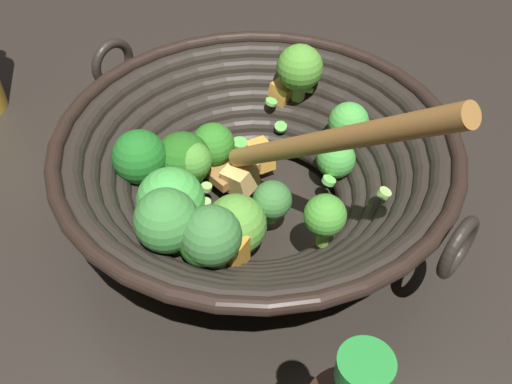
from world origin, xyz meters
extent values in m
plane|color=#28231E|center=(0.00, 0.00, 0.00)|extent=(4.00, 4.00, 0.00)
cylinder|color=black|center=(0.00, 0.00, 0.01)|extent=(0.16, 0.16, 0.01)
torus|color=black|center=(0.00, 0.00, 0.02)|extent=(0.21, 0.21, 0.02)
torus|color=black|center=(0.00, 0.00, 0.03)|extent=(0.23, 0.23, 0.02)
torus|color=black|center=(0.00, 0.00, 0.04)|extent=(0.26, 0.26, 0.02)
torus|color=black|center=(0.00, 0.00, 0.05)|extent=(0.28, 0.28, 0.02)
torus|color=black|center=(0.00, 0.00, 0.07)|extent=(0.31, 0.31, 0.02)
torus|color=black|center=(0.00, 0.00, 0.08)|extent=(0.33, 0.33, 0.02)
torus|color=black|center=(0.00, 0.00, 0.09)|extent=(0.36, 0.36, 0.02)
torus|color=black|center=(0.00, 0.00, 0.10)|extent=(0.38, 0.38, 0.01)
torus|color=black|center=(0.10, 0.17, 0.10)|extent=(0.05, 0.04, 0.05)
torus|color=black|center=(-0.10, -0.17, 0.10)|extent=(0.05, 0.04, 0.05)
cylinder|color=#77B059|center=(0.12, -0.03, 0.07)|extent=(0.02, 0.02, 0.02)
sphere|color=#519631|center=(0.12, -0.03, 0.10)|extent=(0.05, 0.05, 0.05)
cylinder|color=#80B75A|center=(-0.11, 0.06, 0.07)|extent=(0.02, 0.02, 0.02)
sphere|color=#3B843A|center=(-0.11, 0.06, 0.10)|extent=(0.05, 0.05, 0.05)
cylinder|color=#619141|center=(0.04, 0.05, 0.03)|extent=(0.02, 0.02, 0.01)
sphere|color=#2E7922|center=(0.04, 0.05, 0.06)|extent=(0.04, 0.04, 0.04)
cylinder|color=#66AC3F|center=(-0.01, 0.11, 0.04)|extent=(0.02, 0.02, 0.02)
sphere|color=#1E6D22|center=(-0.01, 0.11, 0.07)|extent=(0.05, 0.05, 0.05)
cylinder|color=#86C453|center=(0.07, -0.08, 0.05)|extent=(0.01, 0.01, 0.01)
sphere|color=green|center=(0.07, -0.08, 0.08)|extent=(0.04, 0.04, 0.04)
cylinder|color=#659D3E|center=(0.04, -0.07, 0.02)|extent=(0.02, 0.02, 0.02)
sphere|color=green|center=(0.04, -0.07, 0.05)|extent=(0.04, 0.04, 0.04)
cylinder|color=#71AF46|center=(0.01, 0.07, 0.03)|extent=(0.03, 0.03, 0.02)
sphere|color=#236119|center=(0.01, 0.07, 0.06)|extent=(0.06, 0.06, 0.06)
cylinder|color=#86B14A|center=(-0.07, 0.06, 0.05)|extent=(0.03, 0.03, 0.02)
sphere|color=green|center=(-0.07, 0.06, 0.08)|extent=(0.06, 0.06, 0.06)
cylinder|color=#7AB648|center=(-0.11, 0.02, 0.06)|extent=(0.03, 0.03, 0.02)
sphere|color=#3B7938|center=(-0.11, 0.02, 0.09)|extent=(0.05, 0.05, 0.05)
cylinder|color=#67A041|center=(-0.06, 0.01, 0.02)|extent=(0.03, 0.03, 0.01)
sphere|color=#559635|center=(-0.06, 0.01, 0.05)|extent=(0.06, 0.06, 0.06)
cylinder|color=#65A03E|center=(-0.12, 0.03, 0.06)|extent=(0.02, 0.02, 0.02)
sphere|color=#286D1A|center=(-0.12, 0.03, 0.08)|extent=(0.04, 0.04, 0.04)
cylinder|color=#78BF47|center=(-0.07, -0.07, 0.05)|extent=(0.02, 0.01, 0.02)
sphere|color=green|center=(-0.07, -0.07, 0.08)|extent=(0.04, 0.04, 0.04)
cylinder|color=#7EBF4B|center=(-0.03, -0.02, 0.03)|extent=(0.01, 0.02, 0.01)
sphere|color=#3E7938|center=(-0.03, -0.02, 0.06)|extent=(0.04, 0.04, 0.04)
cylinder|color=#5CA34A|center=(0.00, 0.06, 0.04)|extent=(0.02, 0.02, 0.02)
sphere|color=#4A9132|center=(0.00, 0.06, 0.06)|extent=(0.04, 0.04, 0.04)
cube|color=#CD8B39|center=(0.13, -0.01, 0.06)|extent=(0.03, 0.03, 0.03)
cube|color=#C4872A|center=(-0.09, 0.01, 0.05)|extent=(0.04, 0.04, 0.03)
cube|color=gold|center=(0.05, 0.01, 0.04)|extent=(0.04, 0.04, 0.03)
cube|color=#EBBA67|center=(0.01, 0.02, 0.04)|extent=(0.04, 0.04, 0.03)
cylinder|color=#99D166|center=(-0.03, -0.12, 0.08)|extent=(0.01, 0.01, 0.01)
cylinder|color=#99D166|center=(-0.03, 0.05, 0.04)|extent=(0.02, 0.02, 0.01)
cylinder|color=#99D166|center=(0.12, -0.04, 0.07)|extent=(0.02, 0.02, 0.01)
cylinder|color=#56B247|center=(0.09, -0.01, 0.04)|extent=(0.02, 0.02, 0.01)
cylinder|color=#6BC651|center=(0.02, -0.07, 0.04)|extent=(0.02, 0.02, 0.01)
cylinder|color=#99D166|center=(-0.01, 0.05, 0.04)|extent=(0.01, 0.01, 0.01)
cylinder|color=#6BC651|center=(0.11, 0.00, 0.06)|extent=(0.02, 0.02, 0.01)
cylinder|color=#56B247|center=(0.05, 0.02, 0.05)|extent=(0.02, 0.02, 0.01)
cylinder|color=#6BC651|center=(-0.02, 0.12, 0.08)|extent=(0.02, 0.02, 0.01)
cube|color=#9E6B38|center=(0.04, 0.04, 0.04)|extent=(0.08, 0.09, 0.01)
cylinder|color=#9B6732|center=(-0.05, -0.06, 0.15)|extent=(0.16, 0.19, 0.19)
cylinder|color=#238433|center=(-0.27, -0.09, 0.19)|extent=(0.03, 0.03, 0.01)
camera|label=1|loc=(-0.41, -0.06, 0.44)|focal=41.49mm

